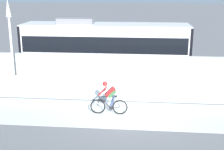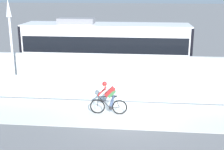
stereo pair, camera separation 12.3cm
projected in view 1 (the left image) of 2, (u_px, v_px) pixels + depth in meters
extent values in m
plane|color=slate|center=(127.00, 115.00, 14.65)|extent=(200.00, 200.00, 0.00)
cube|color=silver|center=(127.00, 114.00, 14.65)|extent=(32.00, 3.20, 0.01)
cube|color=silver|center=(129.00, 90.00, 16.25)|extent=(32.00, 0.05, 1.25)
cube|color=silver|center=(130.00, 73.00, 17.86)|extent=(32.00, 0.36, 2.05)
cube|color=#595654|center=(131.00, 78.00, 20.52)|extent=(32.00, 0.08, 0.01)
cube|color=#595654|center=(132.00, 72.00, 21.89)|extent=(32.00, 0.08, 0.01)
cube|color=silver|center=(105.00, 47.00, 20.84)|extent=(11.00, 2.50, 3.10)
cube|color=black|center=(105.00, 42.00, 20.74)|extent=(10.56, 2.54, 1.04)
cube|color=#14724C|center=(106.00, 67.00, 21.22)|extent=(10.78, 2.53, 0.28)
cube|color=slate|center=(76.00, 21.00, 20.54)|extent=(2.40, 1.10, 0.36)
cube|color=#232326|center=(55.00, 68.00, 21.58)|extent=(1.40, 1.88, 0.20)
cylinder|color=black|center=(53.00, 71.00, 20.91)|extent=(0.60, 0.10, 0.60)
cylinder|color=black|center=(58.00, 66.00, 22.29)|extent=(0.60, 0.10, 0.60)
cube|color=#232326|center=(157.00, 70.00, 20.95)|extent=(1.40, 1.88, 0.20)
cylinder|color=black|center=(158.00, 74.00, 20.28)|extent=(0.60, 0.10, 0.60)
cylinder|color=black|center=(157.00, 69.00, 21.65)|extent=(0.60, 0.10, 0.60)
cube|color=black|center=(27.00, 46.00, 21.33)|extent=(0.16, 2.54, 2.94)
cube|color=black|center=(188.00, 49.00, 20.35)|extent=(0.16, 2.54, 2.94)
torus|color=black|center=(98.00, 106.00, 14.67)|extent=(0.72, 0.06, 0.72)
cylinder|color=#99999E|center=(98.00, 106.00, 14.67)|extent=(0.07, 0.10, 0.07)
torus|color=black|center=(120.00, 107.00, 14.58)|extent=(0.72, 0.06, 0.72)
cylinder|color=#99999E|center=(120.00, 107.00, 14.58)|extent=(0.07, 0.10, 0.07)
cylinder|color=black|center=(105.00, 102.00, 14.58)|extent=(0.60, 0.04, 0.58)
cylinder|color=black|center=(113.00, 102.00, 14.54)|extent=(0.22, 0.04, 0.59)
cylinder|color=black|center=(107.00, 97.00, 14.49)|extent=(0.76, 0.04, 0.07)
cylinder|color=black|center=(115.00, 108.00, 14.60)|extent=(0.43, 0.03, 0.09)
cylinder|color=black|center=(117.00, 102.00, 14.52)|extent=(0.27, 0.02, 0.53)
cylinder|color=black|center=(98.00, 102.00, 14.60)|extent=(0.08, 0.03, 0.49)
cube|color=black|center=(115.00, 96.00, 14.45)|extent=(0.24, 0.10, 0.05)
cylinder|color=black|center=(99.00, 95.00, 14.50)|extent=(0.03, 0.58, 0.03)
cylinder|color=#262628|center=(111.00, 108.00, 14.63)|extent=(0.18, 0.02, 0.18)
cube|color=maroon|center=(110.00, 92.00, 14.41)|extent=(0.50, 0.28, 0.51)
cube|color=#336638|center=(112.00, 94.00, 14.43)|extent=(0.38, 0.30, 0.38)
sphere|color=tan|center=(105.00, 84.00, 14.34)|extent=(0.20, 0.20, 0.20)
sphere|color=red|center=(105.00, 84.00, 14.33)|extent=(0.23, 0.23, 0.23)
cylinder|color=maroon|center=(102.00, 91.00, 14.44)|extent=(0.44, 0.41, 0.41)
cylinder|color=maroon|center=(102.00, 91.00, 14.44)|extent=(0.44, 0.41, 0.41)
cylinder|color=#384766|center=(112.00, 103.00, 14.56)|extent=(0.29, 0.33, 0.80)
cylinder|color=#384766|center=(112.00, 100.00, 14.52)|extent=(0.29, 0.33, 0.54)
cylinder|color=gray|center=(16.00, 93.00, 17.24)|extent=(0.24, 0.24, 0.20)
cylinder|color=silver|center=(12.00, 56.00, 16.67)|extent=(0.12, 0.12, 4.20)
cone|color=white|center=(8.00, 8.00, 15.96)|extent=(0.28, 0.28, 0.90)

